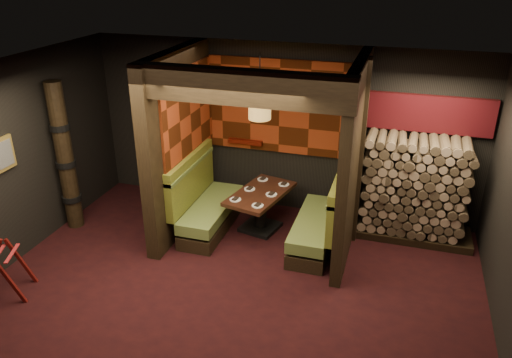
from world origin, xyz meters
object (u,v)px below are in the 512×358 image
at_px(luggage_rack, 2,269).
at_px(totem_column, 65,158).
at_px(pendant_lamp, 260,104).
at_px(dining_table, 260,205).
at_px(firewood_stack, 419,190).
at_px(booth_bench_left, 205,205).
at_px(booth_bench_right, 322,222).

distance_m(luggage_rack, totem_column, 2.01).
height_order(luggage_rack, totem_column, totem_column).
bearing_deg(totem_column, pendant_lamp, 13.65).
bearing_deg(dining_table, totem_column, -165.44).
distance_m(totem_column, firewood_stack, 5.49).
bearing_deg(totem_column, luggage_rack, -83.10).
bearing_deg(pendant_lamp, firewood_stack, 12.61).
bearing_deg(firewood_stack, luggage_rack, -149.00).
xyz_separation_m(booth_bench_left, dining_table, (0.86, 0.22, 0.03)).
relative_size(booth_bench_left, luggage_rack, 1.98).
bearing_deg(firewood_stack, booth_bench_left, -167.83).
distance_m(booth_bench_right, firewood_stack, 1.58).
bearing_deg(firewood_stack, booth_bench_right, -152.65).
bearing_deg(booth_bench_left, dining_table, 14.10).
bearing_deg(booth_bench_right, booth_bench_left, 180.00).
height_order(booth_bench_left, dining_table, booth_bench_left).
xyz_separation_m(pendant_lamp, totem_column, (-2.95, -0.72, -0.92)).
relative_size(dining_table, luggage_rack, 1.70).
bearing_deg(pendant_lamp, booth_bench_left, -169.07).
height_order(booth_bench_right, dining_table, booth_bench_right).
distance_m(pendant_lamp, luggage_rack, 4.11).
xyz_separation_m(pendant_lamp, luggage_rack, (-2.73, -2.54, -1.74)).
relative_size(booth_bench_left, pendant_lamp, 1.65).
height_order(booth_bench_left, booth_bench_right, same).
distance_m(booth_bench_right, dining_table, 1.05).
bearing_deg(dining_table, pendant_lamp, -90.00).
bearing_deg(booth_bench_left, totem_column, -165.25).
xyz_separation_m(luggage_rack, firewood_stack, (5.11, 3.07, 0.45)).
xyz_separation_m(booth_bench_left, totem_column, (-2.09, -0.55, 0.79)).
distance_m(booth_bench_right, totem_column, 4.10).
bearing_deg(luggage_rack, booth_bench_left, 51.80).
bearing_deg(pendant_lamp, luggage_rack, -137.06).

